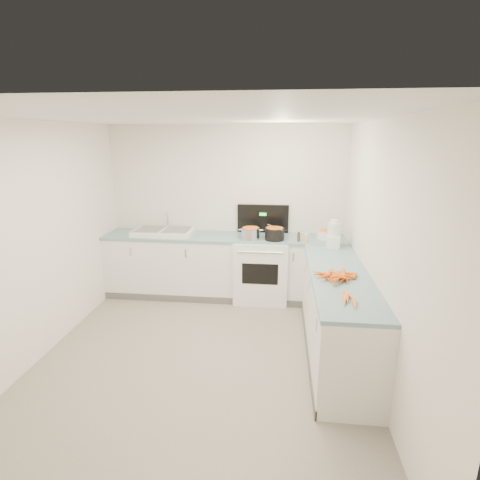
# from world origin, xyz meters

# --- Properties ---
(floor) EXTENTS (3.50, 4.00, 0.00)m
(floor) POSITION_xyz_m (0.00, 0.00, 0.00)
(floor) COLOR gray
(floor) RESTS_ON ground
(ceiling) EXTENTS (3.50, 4.00, 0.00)m
(ceiling) POSITION_xyz_m (0.00, 0.00, 2.50)
(ceiling) COLOR white
(ceiling) RESTS_ON ground
(wall_back) EXTENTS (3.50, 0.00, 2.50)m
(wall_back) POSITION_xyz_m (0.00, 2.00, 1.25)
(wall_back) COLOR white
(wall_back) RESTS_ON ground
(wall_front) EXTENTS (3.50, 0.00, 2.50)m
(wall_front) POSITION_xyz_m (0.00, -2.00, 1.25)
(wall_front) COLOR white
(wall_front) RESTS_ON ground
(wall_left) EXTENTS (0.00, 4.00, 2.50)m
(wall_left) POSITION_xyz_m (-1.75, 0.00, 1.25)
(wall_left) COLOR white
(wall_left) RESTS_ON ground
(wall_right) EXTENTS (0.00, 4.00, 2.50)m
(wall_right) POSITION_xyz_m (1.75, 0.00, 1.25)
(wall_right) COLOR white
(wall_right) RESTS_ON ground
(counter_back) EXTENTS (3.50, 0.62, 0.94)m
(counter_back) POSITION_xyz_m (0.00, 1.70, 0.47)
(counter_back) COLOR white
(counter_back) RESTS_ON ground
(counter_right) EXTENTS (0.62, 2.20, 0.94)m
(counter_right) POSITION_xyz_m (1.45, 0.30, 0.47)
(counter_right) COLOR white
(counter_right) RESTS_ON ground
(stove) EXTENTS (0.76, 0.65, 1.36)m
(stove) POSITION_xyz_m (0.55, 1.69, 0.47)
(stove) COLOR white
(stove) RESTS_ON ground
(sink) EXTENTS (0.86, 0.52, 0.31)m
(sink) POSITION_xyz_m (-0.90, 1.70, 0.98)
(sink) COLOR white
(sink) RESTS_ON counter_back
(steel_pot) EXTENTS (0.28, 0.28, 0.19)m
(steel_pot) POSITION_xyz_m (0.40, 1.54, 1.01)
(steel_pot) COLOR silver
(steel_pot) RESTS_ON stove
(black_pot) EXTENTS (0.31, 0.31, 0.19)m
(black_pot) POSITION_xyz_m (0.73, 1.56, 1.02)
(black_pot) COLOR black
(black_pot) RESTS_ON stove
(wooden_spoon) EXTENTS (0.22, 0.33, 0.02)m
(wooden_spoon) POSITION_xyz_m (0.73, 1.56, 1.12)
(wooden_spoon) COLOR #AD7A47
(wooden_spoon) RESTS_ON black_pot
(mixing_bowl) EXTENTS (0.31, 0.31, 0.12)m
(mixing_bowl) POSITION_xyz_m (1.45, 1.69, 1.00)
(mixing_bowl) COLOR white
(mixing_bowl) RESTS_ON counter_back
(extract_bottle) EXTENTS (0.04, 0.04, 0.11)m
(extract_bottle) POSITION_xyz_m (1.07, 1.52, 0.99)
(extract_bottle) COLOR #593319
(extract_bottle) RESTS_ON counter_back
(spice_jar) EXTENTS (0.06, 0.06, 0.10)m
(spice_jar) POSITION_xyz_m (1.17, 1.48, 0.99)
(spice_jar) COLOR #E5B266
(spice_jar) RESTS_ON counter_back
(food_processor) EXTENTS (0.21, 0.24, 0.36)m
(food_processor) POSITION_xyz_m (1.50, 1.30, 1.10)
(food_processor) COLOR white
(food_processor) RESTS_ON counter_right
(carrot_pile) EXTENTS (0.49, 0.43, 0.08)m
(carrot_pile) POSITION_xyz_m (1.41, 0.13, 0.97)
(carrot_pile) COLOR orange
(carrot_pile) RESTS_ON counter_right
(peeled_carrots) EXTENTS (0.15, 0.35, 0.04)m
(peeled_carrots) POSITION_xyz_m (1.42, -0.41, 0.96)
(peeled_carrots) COLOR orange
(peeled_carrots) RESTS_ON counter_right
(peelings) EXTENTS (0.23, 0.25, 0.01)m
(peelings) POSITION_xyz_m (-1.11, 1.71, 1.02)
(peelings) COLOR tan
(peelings) RESTS_ON sink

